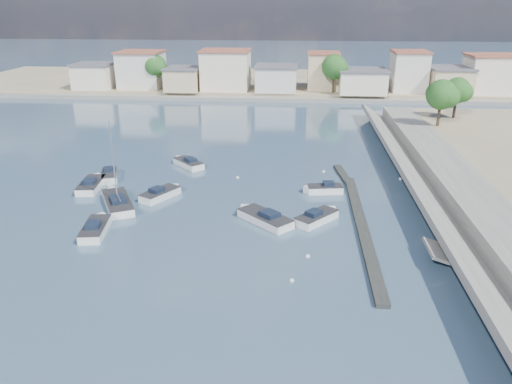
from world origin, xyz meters
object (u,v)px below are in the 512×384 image
(motorboat_e, at_px, (92,185))
(motorboat_g, at_px, (109,176))
(sailboat, at_px, (117,202))
(motorboat_d, at_px, (323,189))
(motorboat_a, at_px, (96,228))
(motorboat_h, at_px, (318,217))
(motorboat_b, at_px, (162,194))
(motorboat_c, at_px, (263,218))
(motorboat_f, at_px, (188,163))

(motorboat_e, relative_size, motorboat_g, 1.20)
(sailboat, bearing_deg, motorboat_g, 115.49)
(motorboat_d, bearing_deg, motorboat_e, -178.62)
(motorboat_a, relative_size, motorboat_d, 1.28)
(motorboat_a, bearing_deg, motorboat_h, 11.59)
(motorboat_a, bearing_deg, motorboat_d, 29.33)
(motorboat_b, height_order, motorboat_c, same)
(motorboat_b, bearing_deg, motorboat_c, -25.49)
(motorboat_d, relative_size, motorboat_g, 0.89)
(motorboat_e, xyz_separation_m, sailboat, (4.60, -4.76, 0.03))
(motorboat_h, xyz_separation_m, sailboat, (-20.24, 2.17, 0.03))
(sailboat, bearing_deg, motorboat_e, 134.02)
(motorboat_g, distance_m, sailboat, 8.43)
(motorboat_a, distance_m, motorboat_e, 12.04)
(motorboat_c, relative_size, motorboat_g, 1.15)
(motorboat_e, height_order, motorboat_g, same)
(motorboat_c, height_order, motorboat_h, same)
(motorboat_a, height_order, motorboat_f, same)
(motorboat_e, bearing_deg, motorboat_a, -66.31)
(motorboat_a, relative_size, motorboat_c, 0.98)
(motorboat_h, bearing_deg, sailboat, 173.88)
(motorboat_g, bearing_deg, motorboat_c, -28.91)
(motorboat_g, xyz_separation_m, sailboat, (3.63, -7.61, 0.03))
(motorboat_b, relative_size, motorboat_h, 1.04)
(motorboat_g, height_order, sailboat, sailboat)
(motorboat_b, bearing_deg, motorboat_e, 165.82)
(motorboat_c, relative_size, motorboat_h, 1.20)
(motorboat_e, bearing_deg, motorboat_f, 43.64)
(motorboat_d, distance_m, motorboat_f, 18.39)
(motorboat_b, bearing_deg, motorboat_f, 87.52)
(motorboat_e, bearing_deg, motorboat_d, 1.38)
(motorboat_b, relative_size, motorboat_d, 1.12)
(motorboat_f, bearing_deg, motorboat_d, -25.56)
(motorboat_f, xyz_separation_m, motorboat_h, (15.87, -15.48, 0.00))
(motorboat_d, height_order, motorboat_f, same)
(motorboat_d, xyz_separation_m, motorboat_f, (-16.59, 7.94, 0.00))
(motorboat_b, distance_m, motorboat_e, 8.77)
(motorboat_e, height_order, motorboat_h, same)
(motorboat_d, bearing_deg, motorboat_h, -95.50)
(motorboat_f, bearing_deg, motorboat_e, -136.36)
(sailboat, bearing_deg, motorboat_h, -6.12)
(motorboat_g, bearing_deg, motorboat_h, -22.28)
(motorboat_b, xyz_separation_m, sailboat, (-3.91, -2.61, 0.03))
(motorboat_f, bearing_deg, motorboat_g, -144.55)
(motorboat_a, bearing_deg, motorboat_b, 67.55)
(motorboat_c, distance_m, motorboat_e, 21.02)
(motorboat_a, relative_size, motorboat_f, 1.20)
(motorboat_g, bearing_deg, motorboat_b, -33.58)
(motorboat_e, bearing_deg, motorboat_h, -15.58)
(motorboat_c, relative_size, sailboat, 0.62)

